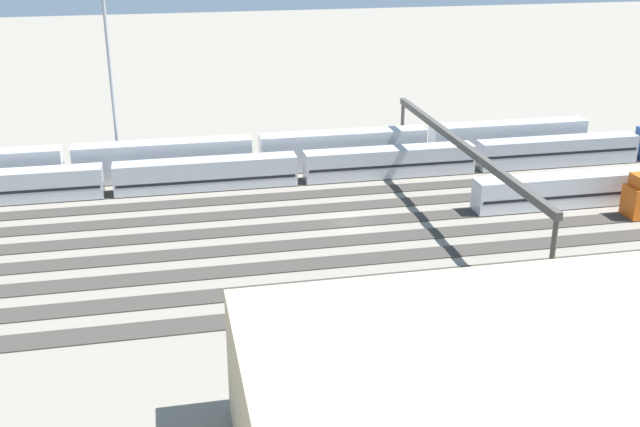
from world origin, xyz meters
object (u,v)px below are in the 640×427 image
(signal_gantry, at_px, (462,150))
(light_mast_0, at_px, (108,48))
(train_on_track_0, at_px, (256,155))
(maintenance_shed, at_px, (572,409))
(train_on_track_1, at_px, (284,169))

(signal_gantry, bearing_deg, light_mast_0, -31.44)
(train_on_track_0, distance_m, light_mast_0, 23.29)
(train_on_track_0, bearing_deg, signal_gantry, 136.57)
(light_mast_0, bearing_deg, signal_gantry, 148.56)
(light_mast_0, distance_m, maintenance_shed, 74.48)
(train_on_track_0, height_order, light_mast_0, light_mast_0)
(light_mast_0, bearing_deg, train_on_track_1, 156.97)
(train_on_track_1, bearing_deg, light_mast_0, -23.03)
(train_on_track_0, height_order, maintenance_shed, maintenance_shed)
(train_on_track_1, bearing_deg, train_on_track_0, -58.95)
(train_on_track_1, xyz_separation_m, train_on_track_0, (3.01, -5.00, 0.57))
(train_on_track_1, height_order, train_on_track_0, train_on_track_0)
(train_on_track_1, relative_size, light_mast_0, 5.29)
(train_on_track_1, distance_m, light_mast_0, 27.22)
(train_on_track_1, distance_m, train_on_track_0, 5.86)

